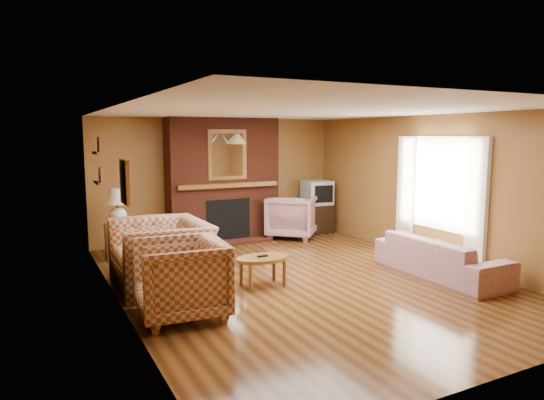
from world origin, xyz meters
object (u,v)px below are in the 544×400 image
fireplace (223,181)px  side_table (119,242)px  coffee_table (263,261)px  plaid_loveseat (161,254)px  crt_tv (317,193)px  table_lamp (118,205)px  plaid_armchair (181,279)px  floral_armchair (292,217)px  tv_stand (317,218)px  floral_sofa (440,257)px

fireplace → side_table: fireplace is taller
coffee_table → side_table: bearing=120.8°
plaid_loveseat → crt_tv: bearing=118.8°
table_lamp → crt_tv: size_ratio=1.06×
plaid_armchair → side_table: plaid_armchair is taller
side_table → table_lamp: size_ratio=0.94×
crt_tv → table_lamp: bearing=-175.3°
plaid_loveseat → floral_armchair: bearing=121.4°
floral_armchair → tv_stand: 0.76m
coffee_table → table_lamp: table_lamp is taller
table_lamp → floral_sofa: bearing=-39.2°
fireplace → tv_stand: (2.05, -0.18, -0.88)m
plaid_armchair → crt_tv: size_ratio=1.71×
floral_sofa → floral_armchair: size_ratio=2.16×
fireplace → plaid_armchair: fireplace is taller
plaid_loveseat → crt_tv: (3.90, 2.15, 0.41)m
fireplace → side_table: size_ratio=4.16×
coffee_table → table_lamp: (-1.48, 2.48, 0.56)m
floral_sofa → coffee_table: size_ratio=2.66×
table_lamp → side_table: bearing=0.0°
fireplace → coffee_table: fireplace is taller
plaid_armchair → crt_tv: bearing=135.7°
floral_armchair → crt_tv: 0.87m
plaid_loveseat → tv_stand: (3.90, 2.16, -0.14)m
floral_sofa → table_lamp: size_ratio=3.32×
floral_armchair → crt_tv: crt_tv is taller
fireplace → tv_stand: bearing=-5.1°
coffee_table → side_table: size_ratio=1.33×
floral_sofa → table_lamp: 5.20m
crt_tv → fireplace: bearing=174.7°
side_table → crt_tv: (4.15, 0.34, 0.57)m
coffee_table → table_lamp: bearing=120.8°
floral_armchair → tv_stand: size_ratio=1.55×
fireplace → plaid_loveseat: (-1.85, -2.34, -0.73)m
floral_sofa → coffee_table: floral_sofa is taller
fireplace → table_lamp: fireplace is taller
fireplace → tv_stand: fireplace is taller
table_lamp → tv_stand: bearing=4.8°
plaid_loveseat → coffee_table: bearing=61.1°
fireplace → table_lamp: 2.18m
side_table → tv_stand: bearing=4.8°
tv_stand → plaid_armchair: bearing=-140.1°
floral_armchair → tv_stand: (0.72, 0.21, -0.13)m
plaid_armchair → floral_sofa: 3.86m
plaid_armchair → table_lamp: 3.11m
fireplace → table_lamp: (-2.10, -0.53, -0.26)m
table_lamp → tv_stand: size_ratio=1.01×
floral_sofa → table_lamp: table_lamp is taller
plaid_loveseat → fireplace: bearing=141.6°
plaid_armchair → side_table: size_ratio=1.72×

